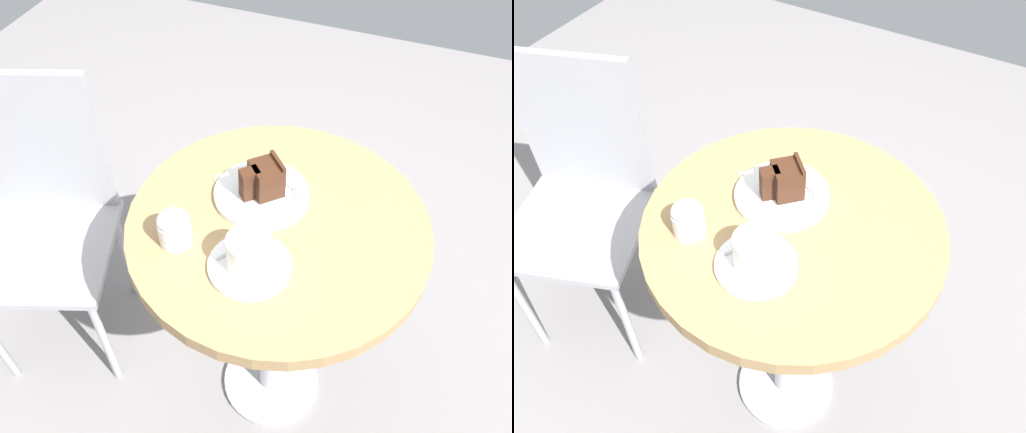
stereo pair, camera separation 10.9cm
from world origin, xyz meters
TOP-DOWN VIEW (x-y plane):
  - ground_plane at (0.00, 0.00)m, footprint 4.40×4.40m
  - cafe_table at (0.00, 0.00)m, footprint 0.64×0.64m
  - saucer at (-0.13, 0.01)m, footprint 0.17×0.17m
  - coffee_cup at (-0.13, 0.01)m, footprint 0.12×0.09m
  - teaspoon at (-0.09, 0.04)m, footprint 0.10×0.06m
  - cake_plate at (0.06, 0.06)m, footprint 0.21×0.21m
  - cake_slice at (0.06, 0.05)m, footprint 0.10×0.10m
  - fork at (0.10, 0.01)m, footprint 0.07×0.13m
  - napkin at (0.07, 0.08)m, footprint 0.20×0.20m
  - cafe_chair at (0.03, 0.69)m, footprint 0.49×0.49m
  - sugar_pot at (-0.12, 0.18)m, footprint 0.07×0.07m

SIDE VIEW (x-z plane):
  - ground_plane at x=0.00m, z-range -0.01..0.00m
  - cafe_chair at x=0.03m, z-range 0.08..0.96m
  - cafe_table at x=0.00m, z-range 0.24..1.00m
  - napkin at x=0.07m, z-range 0.76..0.76m
  - saucer at x=-0.13m, z-range 0.76..0.77m
  - cake_plate at x=0.06m, z-range 0.76..0.77m
  - teaspoon at x=-0.09m, z-range 0.77..0.77m
  - fork at x=0.10m, z-range 0.77..0.77m
  - sugar_pot at x=-0.12m, z-range 0.76..0.83m
  - coffee_cup at x=-0.13m, z-range 0.77..0.84m
  - cake_slice at x=0.06m, z-range 0.77..0.85m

